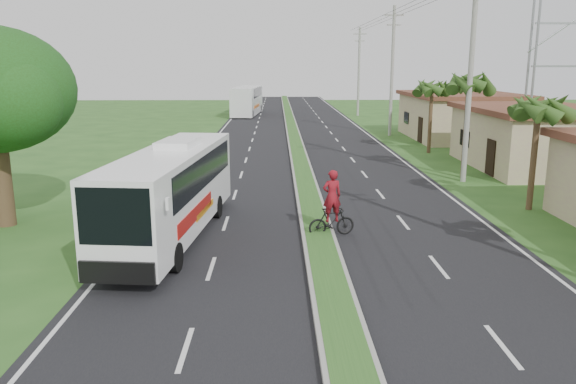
{
  "coord_description": "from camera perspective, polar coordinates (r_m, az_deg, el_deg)",
  "views": [
    {
      "loc": [
        -1.48,
        -11.24,
        6.09
      ],
      "look_at": [
        -1.1,
        7.67,
        1.8
      ],
      "focal_mm": 35.0,
      "sensor_mm": 36.0,
      "label": 1
    }
  ],
  "objects": [
    {
      "name": "ground",
      "position": [
        12.87,
        5.78,
        -15.53
      ],
      "size": [
        180.0,
        180.0,
        0.0
      ],
      "primitive_type": "plane",
      "color": "#29531E",
      "rests_on": "ground"
    },
    {
      "name": "road_asphalt",
      "position": [
        31.86,
        1.52,
        1.77
      ],
      "size": [
        14.0,
        160.0,
        0.02
      ],
      "primitive_type": "cube",
      "color": "black",
      "rests_on": "ground"
    },
    {
      "name": "median_strip",
      "position": [
        31.85,
        1.53,
        1.94
      ],
      "size": [
        1.2,
        160.0,
        0.18
      ],
      "color": "gray",
      "rests_on": "ground"
    },
    {
      "name": "lane_edge_left",
      "position": [
        32.26,
        -10.46,
        1.68
      ],
      "size": [
        0.12,
        160.0,
        0.01
      ],
      "primitive_type": "cube",
      "color": "silver",
      "rests_on": "ground"
    },
    {
      "name": "lane_edge_right",
      "position": [
        32.86,
        13.28,
        1.75
      ],
      "size": [
        0.12,
        160.0,
        0.01
      ],
      "primitive_type": "cube",
      "color": "silver",
      "rests_on": "ground"
    },
    {
      "name": "shop_mid",
      "position": [
        36.91,
        23.75,
        5.12
      ],
      "size": [
        7.6,
        10.6,
        3.67
      ],
      "color": "#C0B782",
      "rests_on": "ground"
    },
    {
      "name": "shop_far",
      "position": [
        49.89,
        17.07,
        7.44
      ],
      "size": [
        8.6,
        11.6,
        3.82
      ],
      "color": "#C0B782",
      "rests_on": "ground"
    },
    {
      "name": "palm_verge_b",
      "position": [
        25.72,
        24.1,
        7.82
      ],
      "size": [
        2.4,
        2.4,
        5.05
      ],
      "color": "#473321",
      "rests_on": "ground"
    },
    {
      "name": "palm_verge_c",
      "position": [
        31.96,
        17.91,
        10.44
      ],
      "size": [
        2.4,
        2.4,
        5.85
      ],
      "color": "#473321",
      "rests_on": "ground"
    },
    {
      "name": "palm_verge_d",
      "position": [
        40.72,
        14.43,
        10.22
      ],
      "size": [
        2.4,
        2.4,
        5.25
      ],
      "color": "#473321",
      "rests_on": "ground"
    },
    {
      "name": "utility_pole_b",
      "position": [
        30.89,
        18.07,
        12.48
      ],
      "size": [
        3.2,
        0.28,
        12.0
      ],
      "color": "gray",
      "rests_on": "ground"
    },
    {
      "name": "utility_pole_c",
      "position": [
        50.24,
        10.54,
        12.09
      ],
      "size": [
        1.6,
        0.28,
        11.0
      ],
      "color": "gray",
      "rests_on": "ground"
    },
    {
      "name": "utility_pole_d",
      "position": [
        69.96,
        7.21,
        12.13
      ],
      "size": [
        1.6,
        0.28,
        10.5
      ],
      "color": "gray",
      "rests_on": "ground"
    },
    {
      "name": "coach_bus_main",
      "position": [
        20.28,
        -11.69,
        0.53
      ],
      "size": [
        3.25,
        10.75,
        3.42
      ],
      "rotation": [
        0.0,
        0.0,
        -0.1
      ],
      "color": "white",
      "rests_on": "ground"
    },
    {
      "name": "coach_bus_far",
      "position": [
        70.77,
        -4.16,
        9.4
      ],
      "size": [
        3.48,
        12.03,
        3.46
      ],
      "rotation": [
        0.0,
        0.0,
        -0.08
      ],
      "color": "white",
      "rests_on": "ground"
    },
    {
      "name": "motorcyclist",
      "position": [
        20.33,
        4.46,
        -2.0
      ],
      "size": [
        1.79,
        0.87,
        2.45
      ],
      "rotation": [
        0.0,
        0.0,
        0.23
      ],
      "color": "black",
      "rests_on": "ground"
    }
  ]
}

